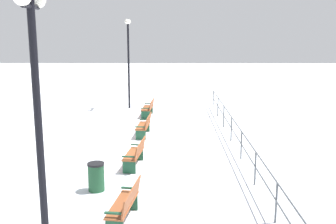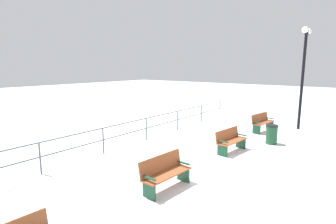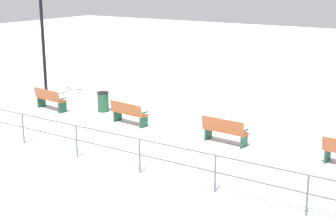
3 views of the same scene
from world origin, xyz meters
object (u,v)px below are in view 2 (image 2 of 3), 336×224
bench_third (231,140)px  trash_bin (272,134)px  lamppost_middle (304,61)px  bench_fourth (262,122)px  bench_second (165,172)px

bench_third → trash_bin: bearing=71.8°
lamppost_middle → trash_bin: (-0.31, -3.60, -3.11)m
bench_third → lamppost_middle: (1.24, 5.63, 3.06)m
bench_third → trash_bin: 2.24m
lamppost_middle → bench_third: bearing=-102.4°
bench_third → trash_bin: (0.93, 2.03, -0.05)m
bench_fourth → lamppost_middle: 3.71m
bench_fourth → lamppost_middle: (1.36, 1.65, 3.03)m
lamppost_middle → trash_bin: lamppost_middle is taller
lamppost_middle → bench_second: bearing=-97.6°
lamppost_middle → bench_fourth: bearing=-129.4°
bench_fourth → trash_bin: 2.21m
bench_second → trash_bin: (0.98, 6.02, -0.05)m
trash_bin → bench_third: bearing=-114.6°
bench_fourth → trash_bin: size_ratio=2.05×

